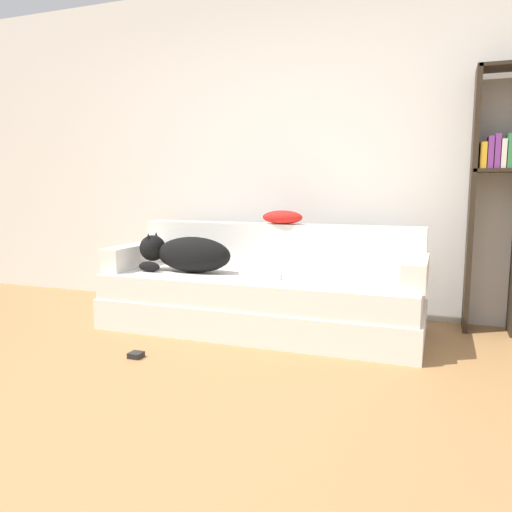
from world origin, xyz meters
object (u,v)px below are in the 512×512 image
(laptop, at_px, (260,276))
(bookshelf, at_px, (496,187))
(throw_pillow, at_px, (282,217))
(couch, at_px, (261,302))
(dog, at_px, (185,253))
(power_adapter, at_px, (136,355))

(laptop, relative_size, bookshelf, 0.19)
(laptop, height_order, throw_pillow, throw_pillow)
(couch, relative_size, laptop, 6.51)
(dog, relative_size, bookshelf, 0.40)
(power_adapter, bearing_deg, throw_pillow, 65.03)
(couch, relative_size, bookshelf, 1.24)
(laptop, bearing_deg, dog, 162.78)
(dog, height_order, laptop, dog)
(couch, height_order, throw_pillow, throw_pillow)
(throw_pillow, bearing_deg, couch, -99.16)
(bookshelf, bearing_deg, laptop, -158.35)
(dog, bearing_deg, power_adapter, -84.51)
(dog, distance_m, laptop, 0.62)
(couch, bearing_deg, laptop, -73.97)
(laptop, height_order, power_adapter, laptop)
(dog, bearing_deg, throw_pillow, 33.56)
(laptop, bearing_deg, throw_pillow, 69.51)
(laptop, distance_m, power_adapter, 1.01)
(dog, relative_size, power_adapter, 9.46)
(laptop, height_order, bookshelf, bookshelf)
(couch, height_order, dog, dog)
(bookshelf, bearing_deg, dog, -164.30)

